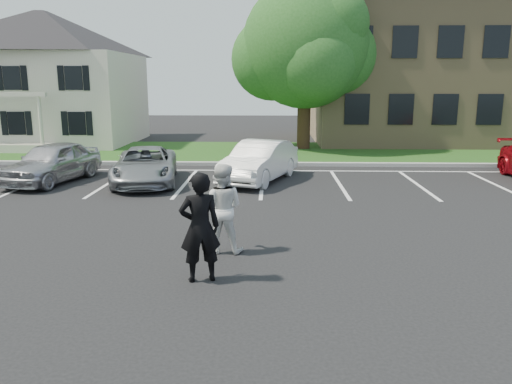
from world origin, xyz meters
TOP-DOWN VIEW (x-y plane):
  - ground_plane at (0.00, 0.00)m, footprint 90.00×90.00m
  - curb at (0.00, 12.00)m, footprint 40.00×0.30m
  - grass_strip at (0.00, 16.00)m, footprint 44.00×8.00m
  - stall_lines at (1.40, 8.95)m, footprint 34.00×5.36m
  - house at (-13.00, 19.97)m, footprint 10.30×9.22m
  - office_building at (14.00, 21.99)m, footprint 22.40×10.40m
  - tree at (2.13, 17.42)m, footprint 7.80×7.20m
  - man_black_suit at (-0.96, -1.03)m, footprint 0.86×0.69m
  - man_white_shirt at (-0.73, 0.61)m, footprint 1.02×0.84m
  - car_silver_west at (-7.71, 8.07)m, footprint 2.64×4.64m
  - car_silver_minivan at (-4.25, 7.97)m, footprint 2.92×4.98m
  - car_white_sedan at (-0.12, 8.52)m, footprint 3.04×4.76m

SIDE VIEW (x-z plane):
  - ground_plane at x=0.00m, z-range 0.00..0.00m
  - stall_lines at x=1.40m, z-range 0.00..0.01m
  - grass_strip at x=0.00m, z-range 0.00..0.08m
  - curb at x=0.00m, z-range 0.00..0.15m
  - car_silver_minivan at x=-4.25m, z-range 0.00..1.30m
  - car_white_sedan at x=-0.12m, z-range 0.00..1.48m
  - car_silver_west at x=-7.71m, z-range 0.00..1.49m
  - man_white_shirt at x=-0.73m, z-range 0.00..1.94m
  - man_black_suit at x=-0.96m, z-range 0.00..2.06m
  - house at x=-13.00m, z-range 0.03..7.63m
  - office_building at x=14.00m, z-range 0.01..8.31m
  - tree at x=2.13m, z-range 0.95..9.75m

